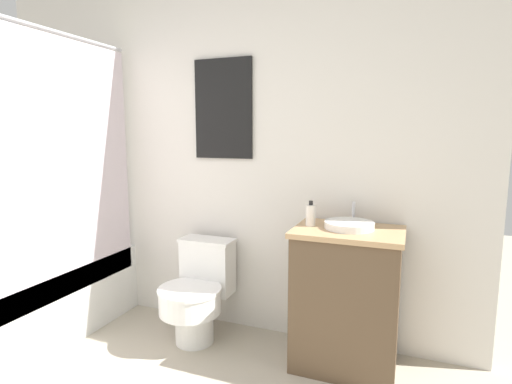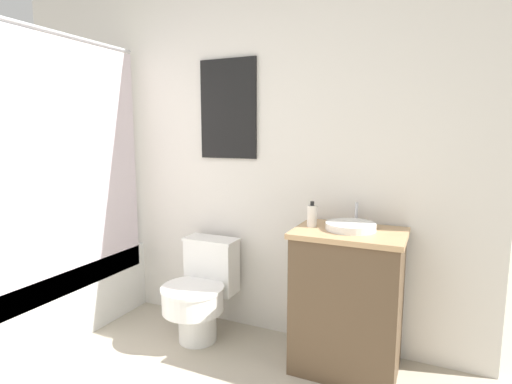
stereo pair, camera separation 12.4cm
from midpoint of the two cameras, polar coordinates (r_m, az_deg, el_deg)
wall_back at (r=2.84m, az=-7.10°, el=5.91°), size 3.58×0.07×2.50m
shower_area at (r=3.12m, az=-30.31°, el=-12.88°), size 0.59×1.42×1.98m
toilet at (r=2.78m, az=-9.63°, el=-13.97°), size 0.41×0.54×0.65m
vanity at (r=2.45m, az=11.30°, el=-14.69°), size 0.61×0.45×0.83m
sink at (r=2.34m, az=11.70°, el=-4.63°), size 0.28×0.32×0.13m
soap_bottle at (r=2.37m, az=6.32°, el=-3.29°), size 0.06×0.06×0.15m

